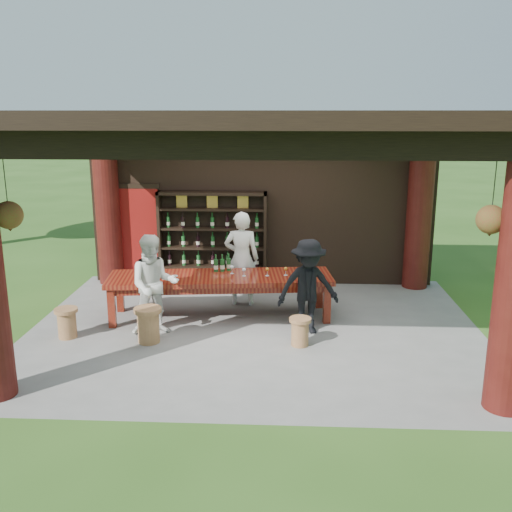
{
  "coord_description": "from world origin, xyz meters",
  "views": [
    {
      "loc": [
        0.47,
        -8.81,
        3.48
      ],
      "look_at": [
        0.0,
        0.4,
        1.15
      ],
      "focal_mm": 40.0,
      "sensor_mm": 36.0,
      "label": 1
    }
  ],
  "objects_px": {
    "stool_near_left": "(148,324)",
    "stool_far_left": "(67,322)",
    "guest_woman": "(154,285)",
    "tasting_table": "(220,282)",
    "guest_man": "(308,287)",
    "napkin_basket": "(152,274)",
    "wine_shelf": "(213,239)",
    "stool_near_right": "(300,331)",
    "host": "(242,259)"
  },
  "relations": [
    {
      "from": "wine_shelf",
      "to": "stool_near_right",
      "type": "distance_m",
      "value": 3.59
    },
    {
      "from": "wine_shelf",
      "to": "stool_far_left",
      "type": "xyz_separation_m",
      "value": [
        -1.97,
        -2.94,
        -0.72
      ]
    },
    {
      "from": "stool_near_left",
      "to": "host",
      "type": "height_order",
      "value": "host"
    },
    {
      "from": "host",
      "to": "guest_man",
      "type": "bearing_deg",
      "value": 131.14
    },
    {
      "from": "stool_far_left",
      "to": "guest_woman",
      "type": "height_order",
      "value": "guest_woman"
    },
    {
      "from": "tasting_table",
      "to": "stool_far_left",
      "type": "distance_m",
      "value": 2.59
    },
    {
      "from": "wine_shelf",
      "to": "napkin_basket",
      "type": "height_order",
      "value": "wine_shelf"
    },
    {
      "from": "wine_shelf",
      "to": "stool_near_right",
      "type": "relative_size",
      "value": 4.98
    },
    {
      "from": "tasting_table",
      "to": "napkin_basket",
      "type": "relative_size",
      "value": 15.07
    },
    {
      "from": "wine_shelf",
      "to": "guest_woman",
      "type": "height_order",
      "value": "wine_shelf"
    },
    {
      "from": "host",
      "to": "stool_near_right",
      "type": "bearing_deg",
      "value": 119.21
    },
    {
      "from": "napkin_basket",
      "to": "host",
      "type": "bearing_deg",
      "value": 32.91
    },
    {
      "from": "stool_far_left",
      "to": "napkin_basket",
      "type": "height_order",
      "value": "napkin_basket"
    },
    {
      "from": "host",
      "to": "napkin_basket",
      "type": "distance_m",
      "value": 1.73
    },
    {
      "from": "wine_shelf",
      "to": "stool_near_left",
      "type": "relative_size",
      "value": 3.93
    },
    {
      "from": "stool_near_right",
      "to": "guest_man",
      "type": "xyz_separation_m",
      "value": [
        0.13,
        0.54,
        0.54
      ]
    },
    {
      "from": "wine_shelf",
      "to": "guest_man",
      "type": "xyz_separation_m",
      "value": [
        1.84,
        -2.53,
        -0.2
      ]
    },
    {
      "from": "stool_near_left",
      "to": "guest_woman",
      "type": "bearing_deg",
      "value": 86.59
    },
    {
      "from": "stool_near_right",
      "to": "guest_woman",
      "type": "height_order",
      "value": "guest_woman"
    },
    {
      "from": "guest_woman",
      "to": "napkin_basket",
      "type": "relative_size",
      "value": 6.25
    },
    {
      "from": "stool_near_left",
      "to": "stool_far_left",
      "type": "xyz_separation_m",
      "value": [
        -1.34,
        0.12,
        -0.04
      ]
    },
    {
      "from": "wine_shelf",
      "to": "stool_near_right",
      "type": "height_order",
      "value": "wine_shelf"
    },
    {
      "from": "stool_near_left",
      "to": "tasting_table",
      "type": "bearing_deg",
      "value": 50.02
    },
    {
      "from": "wine_shelf",
      "to": "tasting_table",
      "type": "height_order",
      "value": "wine_shelf"
    },
    {
      "from": "wine_shelf",
      "to": "stool_near_left",
      "type": "xyz_separation_m",
      "value": [
        -0.63,
        -3.06,
        -0.68
      ]
    },
    {
      "from": "tasting_table",
      "to": "guest_man",
      "type": "xyz_separation_m",
      "value": [
        1.48,
        -0.65,
        0.14
      ]
    },
    {
      "from": "stool_near_left",
      "to": "napkin_basket",
      "type": "relative_size",
      "value": 2.16
    },
    {
      "from": "tasting_table",
      "to": "host",
      "type": "distance_m",
      "value": 0.82
    },
    {
      "from": "guest_woman",
      "to": "host",
      "type": "bearing_deg",
      "value": 33.49
    },
    {
      "from": "stool_near_left",
      "to": "stool_far_left",
      "type": "distance_m",
      "value": 1.34
    },
    {
      "from": "wine_shelf",
      "to": "tasting_table",
      "type": "xyz_separation_m",
      "value": [
        0.36,
        -1.88,
        -0.34
      ]
    },
    {
      "from": "tasting_table",
      "to": "napkin_basket",
      "type": "height_order",
      "value": "napkin_basket"
    },
    {
      "from": "guest_man",
      "to": "napkin_basket",
      "type": "relative_size",
      "value": 5.96
    },
    {
      "from": "tasting_table",
      "to": "guest_man",
      "type": "bearing_deg",
      "value": -23.81
    },
    {
      "from": "tasting_table",
      "to": "guest_woman",
      "type": "relative_size",
      "value": 2.41
    },
    {
      "from": "tasting_table",
      "to": "stool_near_right",
      "type": "distance_m",
      "value": 1.85
    },
    {
      "from": "tasting_table",
      "to": "guest_woman",
      "type": "bearing_deg",
      "value": -140.83
    },
    {
      "from": "stool_near_left",
      "to": "napkin_basket",
      "type": "distance_m",
      "value": 1.1
    },
    {
      "from": "stool_far_left",
      "to": "napkin_basket",
      "type": "relative_size",
      "value": 1.86
    },
    {
      "from": "wine_shelf",
      "to": "tasting_table",
      "type": "distance_m",
      "value": 1.94
    },
    {
      "from": "stool_near_right",
      "to": "napkin_basket",
      "type": "xyz_separation_m",
      "value": [
        -2.48,
        0.97,
        0.59
      ]
    },
    {
      "from": "tasting_table",
      "to": "stool_near_left",
      "type": "relative_size",
      "value": 6.98
    },
    {
      "from": "stool_far_left",
      "to": "guest_woman",
      "type": "xyz_separation_m",
      "value": [
        1.36,
        0.27,
        0.56
      ]
    },
    {
      "from": "stool_far_left",
      "to": "host",
      "type": "distance_m",
      "value": 3.24
    },
    {
      "from": "stool_far_left",
      "to": "stool_near_right",
      "type": "bearing_deg",
      "value": -2.07
    },
    {
      "from": "stool_near_left",
      "to": "host",
      "type": "bearing_deg",
      "value": 55.36
    },
    {
      "from": "stool_near_right",
      "to": "host",
      "type": "distance_m",
      "value": 2.26
    },
    {
      "from": "stool_near_right",
      "to": "tasting_table",
      "type": "bearing_deg",
      "value": 138.59
    },
    {
      "from": "stool_near_right",
      "to": "guest_man",
      "type": "distance_m",
      "value": 0.77
    },
    {
      "from": "wine_shelf",
      "to": "host",
      "type": "distance_m",
      "value": 1.35
    }
  ]
}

